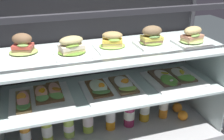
% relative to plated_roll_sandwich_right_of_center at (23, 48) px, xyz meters
% --- Properties ---
extents(ground_plane, '(6.00, 6.00, 0.02)m').
position_rel_plated_roll_sandwich_right_of_center_xyz_m(ground_plane, '(0.48, -0.06, -0.66)').
color(ground_plane, '#2B3033').
rests_on(ground_plane, ground).
extents(case_base_deck, '(1.42, 0.54, 0.04)m').
position_rel_plated_roll_sandwich_right_of_center_xyz_m(case_base_deck, '(0.48, -0.06, -0.63)').
color(case_base_deck, '#B5B4B6').
rests_on(case_base_deck, ground).
extents(case_frame, '(1.42, 0.54, 0.89)m').
position_rel_plated_roll_sandwich_right_of_center_xyz_m(case_frame, '(0.48, 0.09, -0.16)').
color(case_frame, '#333338').
rests_on(case_frame, ground).
extents(riser_lower_tier, '(1.35, 0.47, 0.30)m').
position_rel_plated_roll_sandwich_right_of_center_xyz_m(riser_lower_tier, '(0.48, -0.06, -0.46)').
color(riser_lower_tier, silver).
rests_on(riser_lower_tier, case_base_deck).
extents(shelf_lower_glass, '(1.37, 0.49, 0.01)m').
position_rel_plated_roll_sandwich_right_of_center_xyz_m(shelf_lower_glass, '(0.48, -0.06, -0.30)').
color(shelf_lower_glass, silver).
rests_on(shelf_lower_glass, riser_lower_tier).
extents(riser_upper_tier, '(1.35, 0.47, 0.23)m').
position_rel_plated_roll_sandwich_right_of_center_xyz_m(riser_upper_tier, '(0.48, -0.06, -0.18)').
color(riser_upper_tier, silver).
rests_on(riser_upper_tier, shelf_lower_glass).
extents(shelf_upper_glass, '(1.37, 0.49, 0.01)m').
position_rel_plated_roll_sandwich_right_of_center_xyz_m(shelf_upper_glass, '(0.48, -0.06, -0.05)').
color(shelf_upper_glass, silver).
rests_on(shelf_upper_glass, riser_upper_tier).
extents(plated_roll_sandwich_right_of_center, '(0.18, 0.18, 0.13)m').
position_rel_plated_roll_sandwich_right_of_center_xyz_m(plated_roll_sandwich_right_of_center, '(0.00, 0.00, 0.00)').
color(plated_roll_sandwich_right_of_center, white).
rests_on(plated_roll_sandwich_right_of_center, shelf_upper_glass).
extents(plated_roll_sandwich_mid_right, '(0.19, 0.19, 0.11)m').
position_rel_plated_roll_sandwich_right_of_center_xyz_m(plated_roll_sandwich_mid_right, '(0.25, -0.08, -0.00)').
color(plated_roll_sandwich_mid_right, white).
rests_on(plated_roll_sandwich_mid_right, shelf_upper_glass).
extents(plated_roll_sandwich_near_left_corner, '(0.20, 0.20, 0.10)m').
position_rel_plated_roll_sandwich_right_of_center_xyz_m(plated_roll_sandwich_near_left_corner, '(0.49, -0.04, -0.01)').
color(plated_roll_sandwich_near_left_corner, white).
rests_on(plated_roll_sandwich_near_left_corner, shelf_upper_glass).
extents(plated_roll_sandwich_near_right_corner, '(0.18, 0.18, 0.13)m').
position_rel_plated_roll_sandwich_right_of_center_xyz_m(plated_roll_sandwich_near_right_corner, '(0.73, -0.07, 0.00)').
color(plated_roll_sandwich_near_right_corner, white).
rests_on(plated_roll_sandwich_near_right_corner, shelf_upper_glass).
extents(plated_roll_sandwich_mid_left, '(0.19, 0.19, 0.11)m').
position_rel_plated_roll_sandwich_right_of_center_xyz_m(plated_roll_sandwich_mid_left, '(0.98, -0.12, -0.00)').
color(plated_roll_sandwich_mid_left, white).
rests_on(plated_roll_sandwich_mid_left, shelf_upper_glass).
extents(open_sandwich_tray_left_of_center, '(0.34, 0.32, 0.06)m').
position_rel_plated_roll_sandwich_right_of_center_xyz_m(open_sandwich_tray_left_of_center, '(0.06, -0.07, -0.27)').
color(open_sandwich_tray_left_of_center, white).
rests_on(open_sandwich_tray_left_of_center, shelf_lower_glass).
extents(open_sandwich_tray_mid_left, '(0.34, 0.32, 0.06)m').
position_rel_plated_roll_sandwich_right_of_center_xyz_m(open_sandwich_tray_mid_left, '(0.48, -0.08, -0.28)').
color(open_sandwich_tray_mid_left, white).
rests_on(open_sandwich_tray_mid_left, shelf_lower_glass).
extents(open_sandwich_tray_mid_right, '(0.34, 0.32, 0.05)m').
position_rel_plated_roll_sandwich_right_of_center_xyz_m(open_sandwich_tray_mid_right, '(0.90, -0.07, -0.28)').
color(open_sandwich_tray_mid_right, white).
rests_on(open_sandwich_tray_mid_right, shelf_lower_glass).
extents(juice_bottle_front_middle, '(0.06, 0.06, 0.25)m').
position_rel_plated_roll_sandwich_right_of_center_xyz_m(juice_bottle_front_middle, '(-0.05, -0.03, -0.51)').
color(juice_bottle_front_middle, orange).
rests_on(juice_bottle_front_middle, case_base_deck).
extents(juice_bottle_front_left_end, '(0.07, 0.07, 0.22)m').
position_rel_plated_roll_sandwich_right_of_center_xyz_m(juice_bottle_front_left_end, '(0.07, -0.03, -0.52)').
color(juice_bottle_front_left_end, '#BED245').
rests_on(juice_bottle_front_left_end, case_base_deck).
extents(juice_bottle_front_right_end, '(0.07, 0.07, 0.21)m').
position_rel_plated_roll_sandwich_right_of_center_xyz_m(juice_bottle_front_right_end, '(0.21, -0.03, -0.53)').
color(juice_bottle_front_right_end, '#B4D655').
rests_on(juice_bottle_front_right_end, case_base_deck).
extents(juice_bottle_near_post, '(0.07, 0.07, 0.24)m').
position_rel_plated_roll_sandwich_right_of_center_xyz_m(juice_bottle_near_post, '(0.34, -0.01, -0.51)').
color(juice_bottle_near_post, '#AFCC42').
rests_on(juice_bottle_near_post, case_base_deck).
extents(juice_bottle_front_fourth, '(0.06, 0.06, 0.24)m').
position_rel_plated_roll_sandwich_right_of_center_xyz_m(juice_bottle_front_fourth, '(0.48, -0.03, -0.51)').
color(juice_bottle_front_fourth, orange).
rests_on(juice_bottle_front_fourth, case_base_deck).
extents(juice_bottle_tucked_behind, '(0.07, 0.07, 0.21)m').
position_rel_plated_roll_sandwich_right_of_center_xyz_m(juice_bottle_tucked_behind, '(0.61, -0.04, -0.52)').
color(juice_bottle_tucked_behind, '#92254C').
rests_on(juice_bottle_tucked_behind, case_base_deck).
extents(juice_bottle_back_right, '(0.07, 0.07, 0.24)m').
position_rel_plated_roll_sandwich_right_of_center_xyz_m(juice_bottle_back_right, '(0.74, -0.01, -0.51)').
color(juice_bottle_back_right, gold).
rests_on(juice_bottle_back_right, case_base_deck).
extents(juice_bottle_back_center, '(0.06, 0.06, 0.25)m').
position_rel_plated_roll_sandwich_right_of_center_xyz_m(juice_bottle_back_center, '(0.88, -0.02, -0.50)').
color(juice_bottle_back_center, orange).
rests_on(juice_bottle_back_center, case_base_deck).
extents(orange_fruit_beside_bottles, '(0.07, 0.07, 0.07)m').
position_rel_plated_roll_sandwich_right_of_center_xyz_m(orange_fruit_beside_bottles, '(0.99, -0.10, -0.57)').
color(orange_fruit_beside_bottles, orange).
rests_on(orange_fruit_beside_bottles, case_base_deck).
extents(orange_fruit_near_left_post, '(0.07, 0.07, 0.07)m').
position_rel_plated_roll_sandwich_right_of_center_xyz_m(orange_fruit_near_left_post, '(1.01, 0.01, -0.57)').
color(orange_fruit_near_left_post, orange).
rests_on(orange_fruit_near_left_post, case_base_deck).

